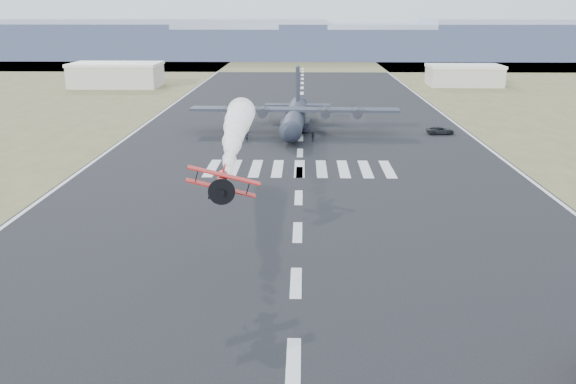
{
  "coord_description": "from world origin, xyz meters",
  "views": [
    {
      "loc": [
        0.53,
        -35.07,
        20.93
      ],
      "look_at": [
        -0.94,
        24.29,
        4.0
      ],
      "focal_mm": 40.0,
      "sensor_mm": 36.0,
      "label": 1
    }
  ],
  "objects_px": {
    "crew_a": "(247,130)",
    "crew_c": "(313,136)",
    "crew_e": "(289,133)",
    "transport_aircraft": "(295,116)",
    "crew_h": "(290,130)",
    "crew_f": "(245,133)",
    "hangar_right": "(464,75)",
    "crew_b": "(229,129)",
    "aerobatic_biplane": "(222,183)",
    "crew_g": "(247,136)",
    "support_vehicle": "(441,130)",
    "crew_d": "(303,131)",
    "hangar_left": "(116,75)"
  },
  "relations": [
    {
      "from": "crew_h",
      "to": "crew_g",
      "type": "bearing_deg",
      "value": -120.81
    },
    {
      "from": "aerobatic_biplane",
      "to": "crew_g",
      "type": "distance_m",
      "value": 53.68
    },
    {
      "from": "crew_c",
      "to": "crew_e",
      "type": "relative_size",
      "value": 0.99
    },
    {
      "from": "hangar_right",
      "to": "crew_e",
      "type": "xyz_separation_m",
      "value": [
        -47.93,
        -78.45,
        -2.13
      ]
    },
    {
      "from": "hangar_left",
      "to": "crew_g",
      "type": "bearing_deg",
      "value": -60.56
    },
    {
      "from": "crew_a",
      "to": "crew_f",
      "type": "height_order",
      "value": "crew_f"
    },
    {
      "from": "aerobatic_biplane",
      "to": "crew_a",
      "type": "xyz_separation_m",
      "value": [
        -3.3,
        59.87,
        -6.54
      ]
    },
    {
      "from": "hangar_left",
      "to": "crew_b",
      "type": "bearing_deg",
      "value": -60.48
    },
    {
      "from": "crew_f",
      "to": "crew_g",
      "type": "xyz_separation_m",
      "value": [
        0.57,
        -2.86,
        0.01
      ]
    },
    {
      "from": "support_vehicle",
      "to": "crew_h",
      "type": "distance_m",
      "value": 26.28
    },
    {
      "from": "support_vehicle",
      "to": "hangar_right",
      "type": "bearing_deg",
      "value": -23.01
    },
    {
      "from": "crew_a",
      "to": "crew_c",
      "type": "relative_size",
      "value": 0.91
    },
    {
      "from": "hangar_left",
      "to": "transport_aircraft",
      "type": "bearing_deg",
      "value": -52.56
    },
    {
      "from": "crew_d",
      "to": "crew_e",
      "type": "relative_size",
      "value": 1.0
    },
    {
      "from": "crew_d",
      "to": "crew_e",
      "type": "height_order",
      "value": "crew_e"
    },
    {
      "from": "crew_e",
      "to": "transport_aircraft",
      "type": "bearing_deg",
      "value": 7.2
    },
    {
      "from": "crew_d",
      "to": "crew_g",
      "type": "height_order",
      "value": "crew_d"
    },
    {
      "from": "hangar_left",
      "to": "hangar_right",
      "type": "height_order",
      "value": "hangar_left"
    },
    {
      "from": "crew_c",
      "to": "crew_e",
      "type": "xyz_separation_m",
      "value": [
        -3.94,
        2.66,
        0.01
      ]
    },
    {
      "from": "crew_c",
      "to": "crew_g",
      "type": "bearing_deg",
      "value": -107.18
    },
    {
      "from": "crew_b",
      "to": "crew_c",
      "type": "distance_m",
      "value": 16.02
    },
    {
      "from": "crew_a",
      "to": "crew_c",
      "type": "distance_m",
      "value": 13.0
    },
    {
      "from": "crew_a",
      "to": "crew_d",
      "type": "distance_m",
      "value": 10.12
    },
    {
      "from": "crew_c",
      "to": "crew_d",
      "type": "xyz_separation_m",
      "value": [
        -1.51,
        4.23,
        0.0
      ]
    },
    {
      "from": "support_vehicle",
      "to": "crew_b",
      "type": "xyz_separation_m",
      "value": [
        -37.01,
        -0.38,
        0.14
      ]
    },
    {
      "from": "transport_aircraft",
      "to": "crew_e",
      "type": "xyz_separation_m",
      "value": [
        -0.88,
        -6.91,
        -1.84
      ]
    },
    {
      "from": "crew_e",
      "to": "hangar_left",
      "type": "bearing_deg",
      "value": 48.72
    },
    {
      "from": "crew_a",
      "to": "crew_b",
      "type": "height_order",
      "value": "crew_a"
    },
    {
      "from": "aerobatic_biplane",
      "to": "crew_b",
      "type": "relative_size",
      "value": 3.72
    },
    {
      "from": "support_vehicle",
      "to": "crew_d",
      "type": "height_order",
      "value": "crew_d"
    },
    {
      "from": "crew_e",
      "to": "crew_g",
      "type": "xyz_separation_m",
      "value": [
        -6.86,
        -3.13,
        -0.0
      ]
    },
    {
      "from": "crew_h",
      "to": "crew_f",
      "type": "bearing_deg",
      "value": -139.91
    },
    {
      "from": "support_vehicle",
      "to": "crew_g",
      "type": "relative_size",
      "value": 2.68
    },
    {
      "from": "aerobatic_biplane",
      "to": "crew_d",
      "type": "bearing_deg",
      "value": 80.23
    },
    {
      "from": "crew_g",
      "to": "aerobatic_biplane",
      "type": "bearing_deg",
      "value": -38.57
    },
    {
      "from": "transport_aircraft",
      "to": "crew_d",
      "type": "bearing_deg",
      "value": -71.71
    },
    {
      "from": "transport_aircraft",
      "to": "support_vehicle",
      "type": "relative_size",
      "value": 7.77
    },
    {
      "from": "transport_aircraft",
      "to": "crew_h",
      "type": "xyz_separation_m",
      "value": [
        -0.75,
        -4.62,
        -1.78
      ]
    },
    {
      "from": "hangar_left",
      "to": "crew_e",
      "type": "height_order",
      "value": "hangar_left"
    },
    {
      "from": "crew_a",
      "to": "crew_c",
      "type": "height_order",
      "value": "crew_c"
    },
    {
      "from": "crew_a",
      "to": "crew_e",
      "type": "xyz_separation_m",
      "value": [
        7.5,
        -3.52,
        0.08
      ]
    },
    {
      "from": "crew_d",
      "to": "aerobatic_biplane",
      "type": "bearing_deg",
      "value": 78.0
    },
    {
      "from": "crew_b",
      "to": "crew_h",
      "type": "xyz_separation_m",
      "value": [
        10.81,
        -1.6,
        0.15
      ]
    },
    {
      "from": "transport_aircraft",
      "to": "crew_b",
      "type": "relative_size",
      "value": 23.14
    },
    {
      "from": "crew_a",
      "to": "hangar_left",
      "type": "bearing_deg",
      "value": -54.23
    },
    {
      "from": "crew_c",
      "to": "crew_g",
      "type": "distance_m",
      "value": 10.8
    },
    {
      "from": "transport_aircraft",
      "to": "crew_g",
      "type": "xyz_separation_m",
      "value": [
        -7.73,
        -10.04,
        -1.85
      ]
    },
    {
      "from": "aerobatic_biplane",
      "to": "crew_b",
      "type": "bearing_deg",
      "value": 92.91
    },
    {
      "from": "hangar_right",
      "to": "crew_c",
      "type": "distance_m",
      "value": 92.3
    },
    {
      "from": "hangar_left",
      "to": "crew_c",
      "type": "bearing_deg",
      "value": -54.64
    }
  ]
}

